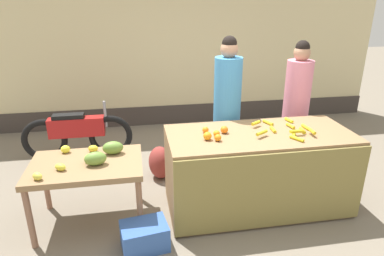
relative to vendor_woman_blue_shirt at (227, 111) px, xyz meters
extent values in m
plane|color=#756B5B|center=(-0.33, -0.69, -0.95)|extent=(24.00, 24.00, 0.00)
cube|color=beige|center=(-0.33, 2.34, 0.66)|extent=(7.68, 0.20, 3.21)
cube|color=#3F3833|center=(-0.33, 2.23, -0.77)|extent=(7.68, 0.04, 0.36)
cube|color=olive|center=(0.19, -0.69, -0.49)|extent=(2.03, 0.88, 0.91)
cube|color=olive|center=(0.19, -1.15, -0.49)|extent=(2.03, 0.03, 0.85)
cube|color=olive|center=(-1.67, -0.69, -0.27)|extent=(1.13, 0.77, 0.06)
cylinder|color=#8A624D|center=(-2.19, -1.02, -0.62)|extent=(0.06, 0.06, 0.65)
cylinder|color=#956849|center=(-1.16, -1.02, -0.62)|extent=(0.06, 0.06, 0.65)
cylinder|color=#95654E|center=(-2.19, -0.36, -0.62)|extent=(0.06, 0.06, 0.65)
cylinder|color=olive|center=(-1.16, -0.36, -0.62)|extent=(0.06, 0.06, 0.65)
cylinder|color=gold|center=(0.58, -0.59, -0.02)|extent=(0.06, 0.13, 0.04)
cylinder|color=gold|center=(0.65, -0.74, -0.02)|extent=(0.06, 0.13, 0.04)
cylinder|color=gold|center=(0.49, -0.95, -0.02)|extent=(0.11, 0.15, 0.04)
cylinder|color=yellow|center=(0.74, -0.65, -0.02)|extent=(0.04, 0.13, 0.04)
cylinder|color=gold|center=(0.35, -0.66, -0.02)|extent=(0.05, 0.15, 0.04)
cylinder|color=gold|center=(0.50, -0.85, -0.02)|extent=(0.10, 0.15, 0.04)
cylinder|color=gold|center=(0.37, -0.44, -0.02)|extent=(0.09, 0.15, 0.04)
cylinder|color=yellow|center=(0.65, -0.41, -0.02)|extent=(0.06, 0.13, 0.04)
cylinder|color=gold|center=(0.70, -0.85, 0.01)|extent=(0.04, 0.13, 0.04)
cylinder|color=gold|center=(0.54, -0.83, 0.01)|extent=(0.16, 0.04, 0.04)
cylinder|color=gold|center=(0.16, -0.80, 0.01)|extent=(0.15, 0.11, 0.04)
cylinder|color=gold|center=(0.20, -0.51, 0.01)|extent=(0.13, 0.10, 0.04)
sphere|color=orange|center=(-0.31, -0.71, 0.00)|extent=(0.07, 0.07, 0.07)
sphere|color=orange|center=(-0.20, -0.63, 0.00)|extent=(0.08, 0.08, 0.08)
sphere|color=orange|center=(-0.32, -0.82, 0.00)|extent=(0.07, 0.07, 0.07)
sphere|color=orange|center=(-0.42, -0.78, 0.01)|extent=(0.09, 0.09, 0.09)
sphere|color=orange|center=(-0.40, -0.58, 0.00)|extent=(0.07, 0.07, 0.07)
ellipsoid|color=yellow|center=(-1.91, -0.40, -0.20)|extent=(0.11, 0.10, 0.08)
ellipsoid|color=yellow|center=(-1.89, -0.81, -0.20)|extent=(0.14, 0.12, 0.07)
ellipsoid|color=#DAD048|center=(-2.07, -0.97, -0.20)|extent=(0.12, 0.12, 0.07)
ellipsoid|color=yellow|center=(-1.62, -0.42, -0.20)|extent=(0.11, 0.08, 0.07)
ellipsoid|color=#D4D64B|center=(-1.63, -0.67, -0.19)|extent=(0.14, 0.13, 0.09)
ellipsoid|color=olive|center=(-1.40, -0.52, -0.17)|extent=(0.22, 0.14, 0.14)
ellipsoid|color=olive|center=(-1.56, -0.75, -0.17)|extent=(0.23, 0.16, 0.14)
cylinder|color=#33333D|center=(0.00, 0.00, -0.58)|extent=(0.29, 0.29, 0.73)
cylinder|color=#3F8CCC|center=(0.00, 0.00, 0.23)|extent=(0.34, 0.34, 0.89)
sphere|color=tan|center=(0.00, 0.00, 0.77)|extent=(0.21, 0.21, 0.21)
sphere|color=black|center=(0.00, 0.00, 0.84)|extent=(0.18, 0.18, 0.18)
cylinder|color=#33333D|center=(0.98, 0.10, -0.60)|extent=(0.29, 0.29, 0.69)
cylinder|color=pink|center=(0.98, 0.10, 0.17)|extent=(0.34, 0.34, 0.85)
sphere|color=tan|center=(0.98, 0.10, 0.69)|extent=(0.21, 0.21, 0.21)
sphere|color=black|center=(0.98, 0.10, 0.75)|extent=(0.18, 0.18, 0.18)
torus|color=black|center=(-1.53, 0.96, -0.62)|extent=(0.65, 0.09, 0.65)
torus|color=black|center=(-2.48, 0.96, -0.62)|extent=(0.65, 0.09, 0.65)
cube|color=#A51919|center=(-2.01, 0.96, -0.44)|extent=(0.80, 0.18, 0.28)
cube|color=black|center=(-2.11, 0.96, -0.28)|extent=(0.44, 0.16, 0.08)
cylinder|color=gray|center=(-1.58, 0.96, -0.27)|extent=(0.04, 0.04, 0.40)
cube|color=#3359A5|center=(-1.13, -1.21, -0.82)|extent=(0.48, 0.38, 0.26)
ellipsoid|color=maroon|center=(-0.86, 0.15, -0.72)|extent=(0.38, 0.43, 0.44)
camera|label=1|loc=(-1.14, -3.93, 1.34)|focal=31.70mm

